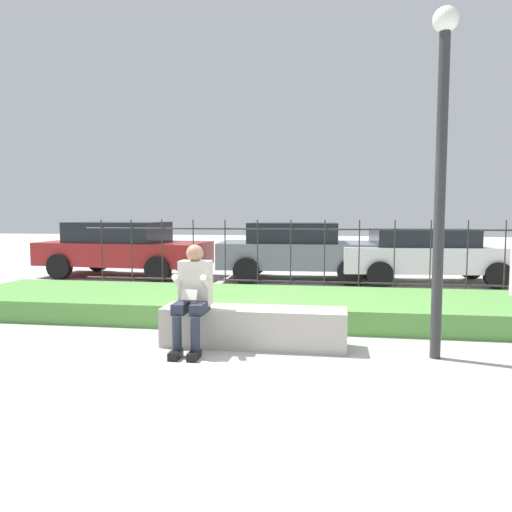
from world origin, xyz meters
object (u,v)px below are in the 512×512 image
(stone_bench, at_px, (254,329))
(street_lamp, at_px, (442,146))
(car_parked_left, at_px, (123,248))
(car_parked_center, at_px, (297,250))
(person_seated_reader, at_px, (193,293))
(car_parked_right, at_px, (427,254))

(stone_bench, bearing_deg, street_lamp, -4.86)
(car_parked_left, relative_size, street_lamp, 1.13)
(car_parked_center, bearing_deg, street_lamp, -75.04)
(person_seated_reader, relative_size, car_parked_center, 0.32)
(car_parked_center, bearing_deg, car_parked_right, -4.67)
(stone_bench, bearing_deg, car_parked_left, 125.60)
(stone_bench, relative_size, car_parked_center, 0.58)
(person_seated_reader, xyz_separation_m, car_parked_left, (-3.80, 6.58, 0.05))
(person_seated_reader, height_order, car_parked_left, car_parked_left)
(car_parked_right, distance_m, street_lamp, 6.69)
(car_parked_right, bearing_deg, car_parked_center, 173.33)
(car_parked_right, bearing_deg, stone_bench, -121.67)
(car_parked_center, xyz_separation_m, street_lamp, (2.07, -6.50, 1.65))
(person_seated_reader, height_order, street_lamp, street_lamp)
(person_seated_reader, distance_m, car_parked_right, 7.57)
(car_parked_left, bearing_deg, car_parked_center, 4.82)
(stone_bench, relative_size, street_lamp, 0.59)
(person_seated_reader, xyz_separation_m, car_parked_center, (0.76, 6.62, 0.04))
(car_parked_center, bearing_deg, stone_bench, -93.39)
(street_lamp, bearing_deg, stone_bench, 175.14)
(person_seated_reader, bearing_deg, stone_bench, 24.03)
(car_parked_center, height_order, street_lamp, street_lamp)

